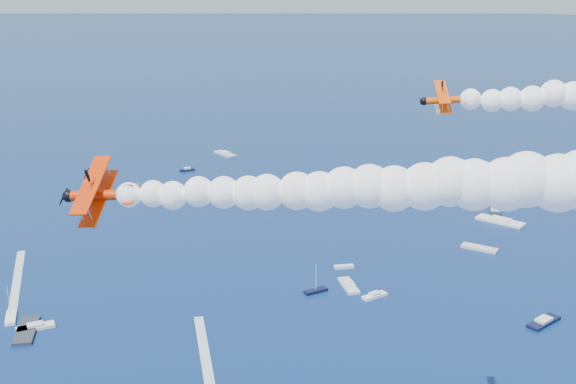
% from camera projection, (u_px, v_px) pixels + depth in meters
% --- Properties ---
extents(biplane_lead, '(8.41, 9.61, 6.29)m').
position_uv_depth(biplane_lead, '(446.00, 100.00, 97.41)').
color(biplane_lead, '#FD4A05').
extents(biplane_trail, '(11.02, 12.88, 9.69)m').
position_uv_depth(biplane_trail, '(101.00, 195.00, 82.04)').
color(biplane_trail, red).
extents(smoke_trail_trail, '(73.96, 43.26, 12.75)m').
position_uv_depth(smoke_trail_trail, '(436.00, 185.00, 76.34)').
color(smoke_trail_trail, white).
extents(spectator_boats, '(223.42, 179.76, 0.70)m').
position_uv_depth(spectator_boats, '(426.00, 266.00, 194.61)').
color(spectator_boats, white).
rests_on(spectator_boats, ground).
extents(boat_wakes, '(93.28, 46.30, 0.04)m').
position_uv_depth(boat_wakes, '(50.00, 313.00, 170.17)').
color(boat_wakes, white).
rests_on(boat_wakes, ground).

